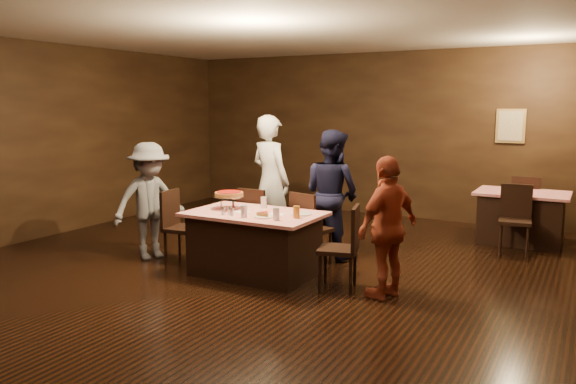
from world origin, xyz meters
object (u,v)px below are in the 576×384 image
(chair_far_left, at_px, (259,222))
(chair_back_near, at_px, (515,220))
(chair_back_far, at_px, (526,205))
(plate_empty, at_px, (301,214))
(diner_white_jacket, at_px, (270,182))
(chair_far_right, at_px, (312,228))
(chair_end_right, at_px, (338,248))
(diner_navy_hoodie, at_px, (332,194))
(glass_back, at_px, (264,203))
(pizza_stand, at_px, (229,194))
(glass_front_left, at_px, (244,211))
(glass_front_right, at_px, (276,214))
(glass_amber, at_px, (296,212))
(main_table, at_px, (255,244))
(back_table, at_px, (521,217))
(diner_grey_knit, at_px, (150,201))
(diner_red_shirt, at_px, (388,227))
(chair_end_left, at_px, (183,227))

(chair_far_left, bearing_deg, chair_back_near, -147.81)
(chair_back_far, bearing_deg, plate_empty, 61.48)
(diner_white_jacket, bearing_deg, chair_far_right, 169.11)
(chair_end_right, bearing_deg, diner_navy_hoodie, -167.01)
(glass_back, bearing_deg, chair_far_right, 45.00)
(chair_far_left, bearing_deg, pizza_stand, 91.04)
(glass_front_left, bearing_deg, chair_back_near, 48.19)
(chair_back_near, height_order, glass_front_right, chair_back_near)
(glass_amber, xyz_separation_m, glass_back, (-0.65, 0.35, 0.00))
(main_table, bearing_deg, chair_back_far, 55.92)
(back_table, xyz_separation_m, diner_navy_hoodie, (-2.17, -2.05, 0.48))
(diner_grey_knit, distance_m, glass_back, 1.61)
(diner_red_shirt, height_order, glass_front_left, diner_red_shirt)
(diner_navy_hoodie, height_order, glass_back, diner_navy_hoodie)
(chair_end_left, height_order, plate_empty, chair_end_left)
(chair_end_right, xyz_separation_m, glass_amber, (-0.50, -0.05, 0.37))
(diner_white_jacket, distance_m, glass_amber, 1.75)
(chair_far_left, xyz_separation_m, plate_empty, (0.95, -0.60, 0.30))
(plate_empty, relative_size, glass_back, 1.79)
(main_table, height_order, plate_empty, plate_empty)
(chair_far_left, xyz_separation_m, chair_end_left, (-0.70, -0.75, 0.00))
(chair_back_near, height_order, glass_back, chair_back_near)
(chair_end_right, height_order, diner_red_shirt, diner_red_shirt)
(diner_grey_knit, bearing_deg, diner_navy_hoodie, -34.20)
(glass_front_right, distance_m, glass_back, 0.74)
(back_table, distance_m, glass_amber, 3.92)
(chair_far_right, xyz_separation_m, diner_red_shirt, (1.27, -0.74, 0.29))
(chair_far_left, distance_m, chair_end_left, 1.03)
(back_table, bearing_deg, diner_grey_knit, -141.99)
(back_table, bearing_deg, main_table, -128.68)
(chair_end_right, bearing_deg, back_table, 140.37)
(chair_end_right, xyz_separation_m, diner_red_shirt, (0.57, 0.01, 0.29))
(chair_far_right, xyz_separation_m, chair_back_near, (2.22, 1.83, 0.00))
(chair_far_left, relative_size, chair_end_right, 1.00)
(main_table, bearing_deg, chair_far_left, 118.07)
(chair_end_left, bearing_deg, main_table, -97.87)
(back_table, distance_m, glass_front_left, 4.43)
(chair_end_right, height_order, glass_front_right, chair_end_right)
(chair_end_left, distance_m, glass_amber, 1.74)
(main_table, distance_m, diner_grey_knit, 1.67)
(chair_far_right, xyz_separation_m, glass_amber, (0.20, -0.80, 0.37))
(main_table, bearing_deg, pizza_stand, 172.87)
(plate_empty, bearing_deg, main_table, -164.74)
(diner_white_jacket, relative_size, glass_front_right, 13.62)
(diner_grey_knit, xyz_separation_m, glass_amber, (2.22, -0.01, 0.06))
(glass_back, bearing_deg, chair_back_near, 40.42)
(back_table, height_order, chair_back_near, chair_back_near)
(diner_white_jacket, bearing_deg, diner_red_shirt, 168.72)
(chair_far_right, relative_size, glass_front_right, 6.79)
(diner_grey_knit, height_order, pizza_stand, diner_grey_knit)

